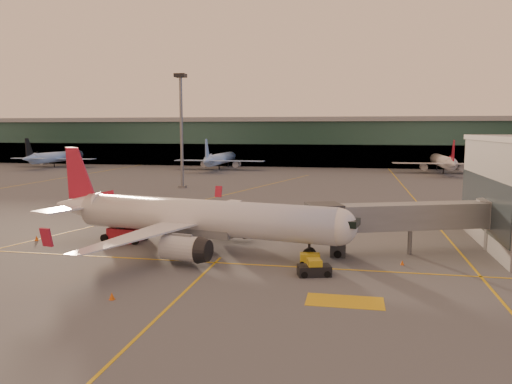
% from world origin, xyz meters
% --- Properties ---
extents(ground, '(600.00, 600.00, 0.00)m').
position_xyz_m(ground, '(0.00, 0.00, 0.00)').
color(ground, '#4C4F54').
rests_on(ground, ground).
extents(taxi_markings, '(100.12, 173.00, 0.01)m').
position_xyz_m(taxi_markings, '(-7.32, 44.49, 0.01)').
color(taxi_markings, gold).
rests_on(taxi_markings, ground).
extents(terminal, '(400.00, 20.00, 17.60)m').
position_xyz_m(terminal, '(0.00, 141.79, 8.76)').
color(terminal, '#19382D').
rests_on(terminal, ground).
extents(mast_west_near, '(2.40, 2.40, 25.60)m').
position_xyz_m(mast_west_near, '(-20.00, 66.00, 14.86)').
color(mast_west_near, slate).
rests_on(mast_west_near, ground).
extents(distant_aircraft_row, '(290.00, 34.00, 13.00)m').
position_xyz_m(distant_aircraft_row, '(-21.00, 118.00, 0.00)').
color(distant_aircraft_row, '#98C2FF').
rests_on(distant_aircraft_row, ground).
extents(main_airplane, '(36.76, 33.36, 11.14)m').
position_xyz_m(main_airplane, '(1.20, 9.48, 3.62)').
color(main_airplane, white).
rests_on(main_airplane, ground).
extents(jet_bridge, '(22.88, 10.89, 5.62)m').
position_xyz_m(jet_bridge, '(25.73, 12.99, 3.84)').
color(jet_bridge, slate).
rests_on(jet_bridge, ground).
extents(catering_truck, '(6.66, 3.46, 4.99)m').
position_xyz_m(catering_truck, '(-8.48, 12.42, 2.84)').
color(catering_truck, maroon).
rests_on(catering_truck, ground).
extents(gpu_cart, '(2.12, 1.44, 1.16)m').
position_xyz_m(gpu_cart, '(14.40, 5.99, 0.56)').
color(gpu_cart, gold).
rests_on(gpu_cart, ground).
extents(pushback_tug, '(3.30, 2.37, 1.53)m').
position_xyz_m(pushback_tug, '(15.11, 2.44, 0.62)').
color(pushback_tug, black).
rests_on(pushback_tug, ground).
extents(cone_nose, '(0.38, 0.38, 0.49)m').
position_xyz_m(cone_nose, '(23.35, 7.75, 0.23)').
color(cone_nose, '#DD580B').
rests_on(cone_nose, ground).
extents(cone_tail, '(0.48, 0.48, 0.61)m').
position_xyz_m(cone_tail, '(-18.79, 10.47, 0.29)').
color(cone_tail, '#DD580B').
rests_on(cone_tail, ground).
extents(cone_wing_right, '(0.46, 0.46, 0.59)m').
position_xyz_m(cone_wing_right, '(0.01, -7.12, 0.28)').
color(cone_wing_right, '#DD580B').
rests_on(cone_wing_right, ground).
extents(cone_wing_left, '(0.49, 0.49, 0.62)m').
position_xyz_m(cone_wing_left, '(1.31, 25.40, 0.30)').
color(cone_wing_left, '#DD580B').
rests_on(cone_wing_left, ground).
extents(cone_fwd, '(0.38, 0.38, 0.48)m').
position_xyz_m(cone_fwd, '(15.55, 4.03, 0.23)').
color(cone_fwd, '#DD580B').
rests_on(cone_fwd, ground).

